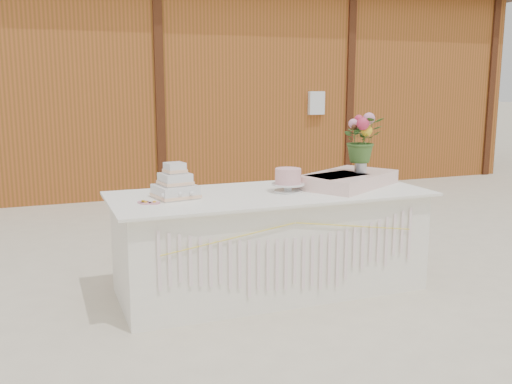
% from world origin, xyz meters
% --- Properties ---
extents(ground, '(80.00, 80.00, 0.00)m').
position_xyz_m(ground, '(0.00, 0.00, 0.00)').
color(ground, beige).
rests_on(ground, ground).
extents(barn, '(12.60, 4.60, 3.30)m').
position_xyz_m(barn, '(-0.01, 5.99, 1.68)').
color(barn, '#96481F').
rests_on(barn, ground).
extents(cake_table, '(2.40, 1.00, 0.77)m').
position_xyz_m(cake_table, '(0.00, -0.00, 0.39)').
color(cake_table, white).
rests_on(cake_table, ground).
extents(wedding_cake, '(0.33, 0.33, 0.26)m').
position_xyz_m(wedding_cake, '(-0.72, 0.05, 0.86)').
color(wedding_cake, silver).
rests_on(wedding_cake, cake_table).
extents(pink_cake_stand, '(0.25, 0.25, 0.18)m').
position_xyz_m(pink_cake_stand, '(0.13, -0.03, 0.87)').
color(pink_cake_stand, silver).
rests_on(pink_cake_stand, cake_table).
extents(satin_runner, '(0.97, 0.84, 0.11)m').
position_xyz_m(satin_runner, '(0.69, 0.03, 0.82)').
color(satin_runner, beige).
rests_on(satin_runner, cake_table).
extents(flower_vase, '(0.10, 0.10, 0.13)m').
position_xyz_m(flower_vase, '(0.79, 0.02, 0.94)').
color(flower_vase, silver).
rests_on(flower_vase, satin_runner).
extents(bouquet, '(0.33, 0.29, 0.36)m').
position_xyz_m(bouquet, '(0.79, 0.02, 1.19)').
color(bouquet, '#395E25').
rests_on(bouquet, flower_vase).
extents(loose_flowers, '(0.30, 0.42, 0.02)m').
position_xyz_m(loose_flowers, '(-0.98, 0.06, 0.78)').
color(loose_flowers, '#CC7C8E').
rests_on(loose_flowers, cake_table).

